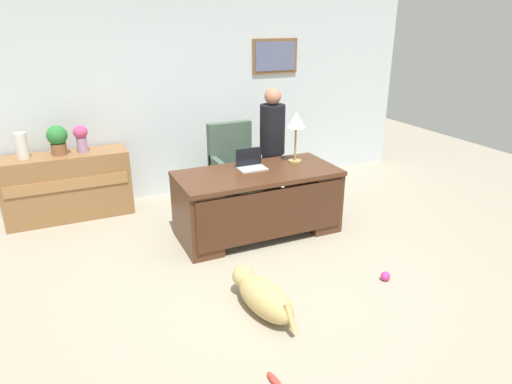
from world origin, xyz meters
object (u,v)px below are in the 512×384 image
at_px(dog_lying, 263,296).
at_px(potted_plant, 57,139).
at_px(desk, 259,201).
at_px(desk_lamp, 296,123).
at_px(dog_toy_bone, 275,381).
at_px(credenza, 68,186).
at_px(laptop, 251,163).
at_px(vase_with_flowers, 81,137).
at_px(person_standing, 272,149).
at_px(vase_empty, 22,146).
at_px(dog_toy_ball, 385,276).
at_px(armchair, 234,170).

relative_size(dog_lying, potted_plant, 2.43).
bearing_deg(potted_plant, desk, -35.65).
bearing_deg(desk_lamp, dog_toy_bone, -121.41).
height_order(credenza, desk_lamp, desk_lamp).
distance_m(laptop, vase_with_flowers, 2.15).
distance_m(person_standing, potted_plant, 2.63).
distance_m(desk_lamp, vase_empty, 3.24).
distance_m(dog_lying, potted_plant, 3.29).
bearing_deg(vase_empty, potted_plant, 0.00).
relative_size(desk_lamp, vase_with_flowers, 1.78).
bearing_deg(dog_toy_ball, vase_with_flowers, 130.25).
relative_size(person_standing, vase_empty, 5.18).
distance_m(desk, dog_toy_ball, 1.65).
bearing_deg(vase_empty, dog_toy_bone, -67.26).
distance_m(dog_lying, desk_lamp, 2.23).
distance_m(credenza, vase_empty, 0.71).
height_order(desk, person_standing, person_standing).
distance_m(credenza, vase_with_flowers, 0.65).
bearing_deg(laptop, dog_toy_ball, -65.91).
bearing_deg(dog_toy_ball, dog_toy_bone, -154.70).
xyz_separation_m(armchair, potted_plant, (-2.10, 0.47, 0.54)).
xyz_separation_m(laptop, vase_empty, (-2.38, 1.27, 0.16)).
bearing_deg(dog_lying, armchair, 73.66).
bearing_deg(dog_toy_bone, dog_toy_ball, 25.30).
distance_m(desk_lamp, dog_toy_bone, 3.02).
distance_m(dog_lying, vase_with_flowers, 3.18).
bearing_deg(armchair, laptop, -98.09).
relative_size(armchair, dog_toy_ball, 12.05).
distance_m(desk, armchair, 0.98).
xyz_separation_m(desk_lamp, dog_toy_bone, (-1.44, -2.36, -1.22)).
distance_m(laptop, dog_toy_bone, 2.64).
bearing_deg(dog_toy_ball, armchair, 104.10).
relative_size(desk, dog_toy_bone, 9.88).
bearing_deg(laptop, desk, -82.18).
height_order(desk, dog_toy_ball, desk).
distance_m(armchair, laptop, 0.88).
xyz_separation_m(vase_with_flowers, potted_plant, (-0.27, 0.00, 0.00)).
xyz_separation_m(vase_with_flowers, vase_empty, (-0.66, 0.00, -0.04)).
xyz_separation_m(desk, armchair, (0.09, 0.98, 0.07)).
bearing_deg(credenza, potted_plant, 177.71).
xyz_separation_m(laptop, dog_toy_ball, (0.72, -1.62, -0.78)).
relative_size(armchair, dog_lying, 1.26).
height_order(vase_with_flowers, dog_toy_bone, vase_with_flowers).
relative_size(person_standing, laptop, 4.99).
height_order(desk, vase_with_flowers, vase_with_flowers).
distance_m(laptop, desk_lamp, 0.72).
bearing_deg(vase_empty, credenza, -0.17).
bearing_deg(credenza, person_standing, -18.01).
height_order(person_standing, dog_toy_bone, person_standing).
xyz_separation_m(vase_empty, dog_toy_bone, (1.52, -3.64, -0.96)).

